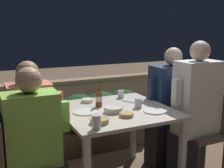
% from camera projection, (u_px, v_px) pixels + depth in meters
% --- Properties ---
extents(parapet_wall, '(9.00, 0.18, 0.76)m').
position_uv_depth(parapet_wall, '(68.00, 106.00, 3.99)').
color(parapet_wall, tan).
rests_on(parapet_wall, ground_plane).
extents(dining_table, '(0.98, 0.96, 0.76)m').
position_uv_depth(dining_table, '(115.00, 119.00, 2.58)').
color(dining_table, '#BCB2A3').
rests_on(dining_table, ground_plane).
extents(planter_hedge, '(1.07, 0.47, 0.71)m').
position_uv_depth(planter_hedge, '(102.00, 117.00, 3.48)').
color(planter_hedge, brown).
rests_on(planter_hedge, ground_plane).
extents(chair_left_near, '(0.41, 0.40, 0.87)m').
position_uv_depth(chair_left_near, '(11.00, 160.00, 2.06)').
color(chair_left_near, brown).
rests_on(chair_left_near, ground_plane).
extents(person_green_blouse, '(0.48, 0.26, 1.21)m').
position_uv_depth(person_green_blouse, '(37.00, 145.00, 2.13)').
color(person_green_blouse, '#282833').
rests_on(person_green_blouse, ground_plane).
extents(chair_left_far, '(0.41, 0.40, 0.87)m').
position_uv_depth(chair_left_far, '(12.00, 143.00, 2.37)').
color(chair_left_far, brown).
rests_on(chair_left_far, ground_plane).
extents(person_coral_top, '(0.47, 0.26, 1.22)m').
position_uv_depth(person_coral_top, '(35.00, 130.00, 2.43)').
color(person_coral_top, '#282833').
rests_on(person_coral_top, ground_plane).
extents(chair_right_near, '(0.41, 0.40, 0.87)m').
position_uv_depth(chair_right_near, '(207.00, 124.00, 2.83)').
color(chair_right_near, brown).
rests_on(chair_right_near, ground_plane).
extents(person_white_polo, '(0.49, 0.26, 1.37)m').
position_uv_depth(person_white_polo, '(194.00, 111.00, 2.72)').
color(person_white_polo, '#282833').
rests_on(person_white_polo, ground_plane).
extents(chair_right_far, '(0.41, 0.40, 0.87)m').
position_uv_depth(chair_right_far, '(182.00, 115.00, 3.11)').
color(chair_right_far, brown).
rests_on(chair_right_far, ground_plane).
extents(person_navy_jumper, '(0.51, 0.26, 1.29)m').
position_uv_depth(person_navy_jumper, '(169.00, 107.00, 3.01)').
color(person_navy_jumper, '#282833').
rests_on(person_navy_jumper, ground_plane).
extents(beer_bottle, '(0.06, 0.06, 0.23)m').
position_uv_depth(beer_bottle, '(99.00, 98.00, 2.62)').
color(beer_bottle, brown).
rests_on(beer_bottle, dining_table).
extents(plate_0, '(0.20, 0.20, 0.01)m').
position_uv_depth(plate_0, '(155.00, 111.00, 2.48)').
color(plate_0, white).
rests_on(plate_0, dining_table).
extents(plate_1, '(0.22, 0.22, 0.01)m').
position_uv_depth(plate_1, '(85.00, 112.00, 2.46)').
color(plate_1, white).
rests_on(plate_1, dining_table).
extents(bowl_0, '(0.16, 0.16, 0.05)m').
position_uv_depth(bowl_0, '(113.00, 109.00, 2.46)').
color(bowl_0, beige).
rests_on(bowl_0, dining_table).
extents(bowl_1, '(0.12, 0.12, 0.03)m').
position_uv_depth(bowl_1, '(126.00, 114.00, 2.34)').
color(bowl_1, tan).
rests_on(bowl_1, dining_table).
extents(bowl_2, '(0.12, 0.12, 0.03)m').
position_uv_depth(bowl_2, '(87.00, 100.00, 2.79)').
color(bowl_2, silver).
rests_on(bowl_2, dining_table).
extents(bowl_3, '(0.15, 0.15, 0.04)m').
position_uv_depth(bowl_3, '(99.00, 120.00, 2.18)').
color(bowl_3, tan).
rests_on(bowl_3, dining_table).
extents(glass_cup_0, '(0.07, 0.07, 0.11)m').
position_uv_depth(glass_cup_0, '(96.00, 122.00, 2.05)').
color(glass_cup_0, silver).
rests_on(glass_cup_0, dining_table).
extents(glass_cup_1, '(0.06, 0.06, 0.08)m').
position_uv_depth(glass_cup_1, '(121.00, 94.00, 2.96)').
color(glass_cup_1, silver).
rests_on(glass_cup_1, dining_table).
extents(glass_cup_2, '(0.07, 0.07, 0.09)m').
position_uv_depth(glass_cup_2, '(138.00, 103.00, 2.60)').
color(glass_cup_2, silver).
rests_on(glass_cup_2, dining_table).
extents(fork_0, '(0.10, 0.16, 0.01)m').
position_uv_depth(fork_0, '(129.00, 102.00, 2.80)').
color(fork_0, silver).
rests_on(fork_0, dining_table).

